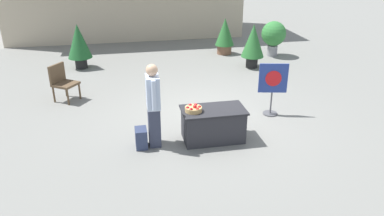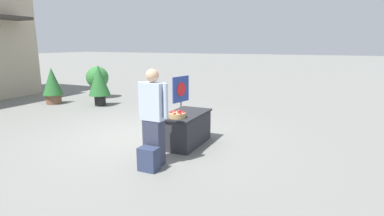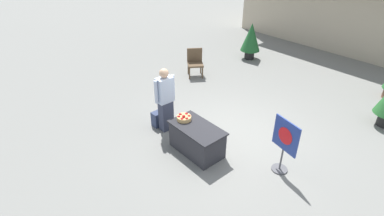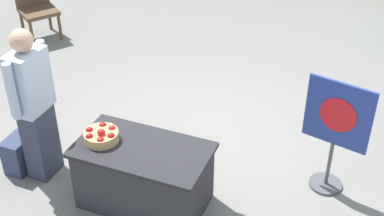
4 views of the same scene
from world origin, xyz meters
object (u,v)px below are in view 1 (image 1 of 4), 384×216
person_visitor (153,105)px  patio_chair (62,81)px  potted_plant_far_left (253,43)px  apple_basket (194,109)px  potted_plant_near_left (79,43)px  potted_plant_near_right (274,35)px  backpack (141,138)px  poster_board (273,86)px  potted_plant_far_right (225,35)px  display_table (213,124)px

person_visitor → patio_chair: person_visitor is taller
potted_plant_far_left → apple_basket: bearing=-122.3°
potted_plant_near_left → potted_plant_near_right: size_ratio=1.15×
potted_plant_near_right → backpack: bearing=-132.0°
person_visitor → poster_board: (2.97, 0.96, -0.17)m
patio_chair → potted_plant_near_right: 7.75m
potted_plant_near_right → person_visitor: bearing=-130.7°
backpack → person_visitor: bearing=12.1°
person_visitor → potted_plant_far_right: 7.30m
potted_plant_far_right → person_visitor: bearing=-117.3°
apple_basket → potted_plant_near_right: bearing=54.5°
display_table → potted_plant_near_left: (-3.15, 5.74, 0.51)m
patio_chair → poster_board: bearing=14.0°
display_table → patio_chair: 4.49m
potted_plant_near_left → potted_plant_near_right: bearing=1.0°
display_table → potted_plant_near_left: potted_plant_near_left is taller
display_table → potted_plant_near_right: size_ratio=1.04×
potted_plant_near_right → poster_board: bearing=-112.8°
backpack → potted_plant_near_left: size_ratio=0.28×
apple_basket → potted_plant_far_right: 7.01m
person_visitor → potted_plant_far_right: size_ratio=1.31×
apple_basket → patio_chair: patio_chair is taller
patio_chair → potted_plant_near_right: size_ratio=0.76×
display_table → potted_plant_far_left: bearing=61.5°
patio_chair → potted_plant_far_left: size_ratio=0.68×
display_table → potted_plant_far_right: potted_plant_far_right is taller
backpack → potted_plant_far_left: (4.09, 4.72, 0.65)m
backpack → potted_plant_far_right: potted_plant_far_right is taller
display_table → apple_basket: size_ratio=3.84×
poster_board → patio_chair: size_ratio=1.32×
display_table → person_visitor: person_visitor is taller
apple_basket → poster_board: poster_board is taller
display_table → apple_basket: 0.60m
person_visitor → patio_chair: (-2.15, 2.91, -0.35)m
patio_chair → potted_plant_far_right: 6.56m
backpack → potted_plant_near_right: bearing=48.0°
apple_basket → poster_board: size_ratio=0.27×
poster_board → potted_plant_far_left: bearing=179.6°
person_visitor → potted_plant_near_right: bearing=50.2°
backpack → potted_plant_far_left: bearing=49.1°
potted_plant_far_right → potted_plant_near_right: potted_plant_far_right is taller
apple_basket → backpack: bearing=-179.5°
display_table → potted_plant_near_right: bearing=57.3°
backpack → poster_board: bearing=17.4°
patio_chair → potted_plant_far_left: 6.21m
apple_basket → backpack: 1.24m
apple_basket → patio_chair: 4.20m
person_visitor → patio_chair: bearing=127.3°
potted_plant_far_right → potted_plant_far_left: 1.88m
person_visitor → potted_plant_far_left: person_visitor is taller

